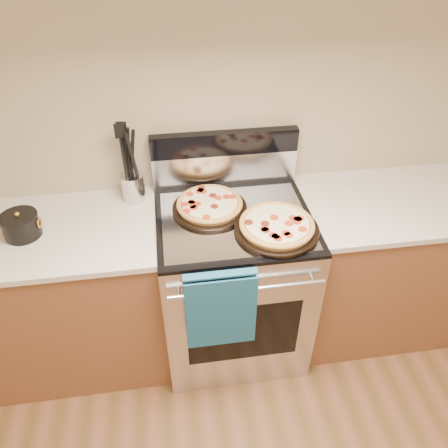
{
  "coord_description": "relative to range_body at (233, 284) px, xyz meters",
  "views": [
    {
      "loc": [
        -0.3,
        -0.02,
        2.2
      ],
      "look_at": [
        -0.06,
        1.55,
        0.96
      ],
      "focal_mm": 35.0,
      "sensor_mm": 36.0,
      "label": 1
    }
  ],
  "objects": [
    {
      "name": "cooktop",
      "position": [
        0.0,
        0.0,
        0.46
      ],
      "size": [
        0.76,
        0.68,
        0.02
      ],
      "primitive_type": "cube",
      "color": "black",
      "rests_on": "range_body"
    },
    {
      "name": "countertop_right",
      "position": [
        0.88,
        0.03,
        0.45
      ],
      "size": [
        1.02,
        0.64,
        0.03
      ],
      "primitive_type": "cube",
      "color": "beige",
      "rests_on": "cabinet_right"
    },
    {
      "name": "oven_handle",
      "position": [
        0.0,
        -0.38,
        0.35
      ],
      "size": [
        0.7,
        0.03,
        0.03
      ],
      "primitive_type": "cylinder",
      "rotation": [
        0.0,
        1.57,
        0.0
      ],
      "color": "silver",
      "rests_on": "range_body"
    },
    {
      "name": "range_body",
      "position": [
        0.0,
        0.0,
        0.0
      ],
      "size": [
        0.76,
        0.68,
        0.9
      ],
      "primitive_type": "cube",
      "color": "#B7B7BC",
      "rests_on": "ground"
    },
    {
      "name": "cabinet_right",
      "position": [
        0.88,
        0.03,
        -0.01
      ],
      "size": [
        1.0,
        0.62,
        0.88
      ],
      "primitive_type": "cube",
      "color": "brown",
      "rests_on": "ground"
    },
    {
      "name": "backsplash_lower",
      "position": [
        0.0,
        0.31,
        0.56
      ],
      "size": [
        0.76,
        0.06,
        0.18
      ],
      "primitive_type": "cube",
      "color": "silver",
      "rests_on": "cooktop"
    },
    {
      "name": "backsplash_upper",
      "position": [
        0.0,
        0.31,
        0.71
      ],
      "size": [
        0.76,
        0.06,
        0.12
      ],
      "primitive_type": "cube",
      "color": "black",
      "rests_on": "backsplash_lower"
    },
    {
      "name": "cabinet_left",
      "position": [
        -0.88,
        0.03,
        -0.01
      ],
      "size": [
        1.0,
        0.62,
        0.88
      ],
      "primitive_type": "cube",
      "color": "brown",
      "rests_on": "ground"
    },
    {
      "name": "wall_back",
      "position": [
        0.0,
        0.35,
        0.9
      ],
      "size": [
        4.0,
        0.0,
        4.0
      ],
      "primitive_type": "plane",
      "rotation": [
        1.57,
        0.0,
        0.0
      ],
      "color": "tan",
      "rests_on": "ground"
    },
    {
      "name": "dish_towel",
      "position": [
        -0.12,
        -0.38,
        0.25
      ],
      "size": [
        0.32,
        0.05,
        0.42
      ],
      "primitive_type": null,
      "color": "#175474",
      "rests_on": "oven_handle"
    },
    {
      "name": "foil_sheet",
      "position": [
        0.0,
        -0.03,
        0.47
      ],
      "size": [
        0.7,
        0.55,
        0.01
      ],
      "primitive_type": "cube",
      "color": "gray",
      "rests_on": "cooktop"
    },
    {
      "name": "countertop_left",
      "position": [
        -0.88,
        0.03,
        0.45
      ],
      "size": [
        1.02,
        0.64,
        0.03
      ],
      "primitive_type": "cube",
      "color": "beige",
      "rests_on": "cabinet_left"
    },
    {
      "name": "pepperoni_pizza_back",
      "position": [
        -0.11,
        0.07,
        0.5
      ],
      "size": [
        0.39,
        0.39,
        0.05
      ],
      "primitive_type": null,
      "rotation": [
        0.0,
        0.0,
        -0.07
      ],
      "color": "#A56A32",
      "rests_on": "foil_sheet"
    },
    {
      "name": "pepperoni_pizza_front",
      "position": [
        0.18,
        -0.14,
        0.5
      ],
      "size": [
        0.42,
        0.42,
        0.05
      ],
      "primitive_type": null,
      "rotation": [
        0.0,
        0.0,
        0.08
      ],
      "color": "#A56A32",
      "rests_on": "foil_sheet"
    },
    {
      "name": "utensil_crock",
      "position": [
        -0.48,
        0.24,
        0.53
      ],
      "size": [
        0.14,
        0.14,
        0.15
      ],
      "primitive_type": "cylinder",
      "rotation": [
        0.0,
        0.0,
        0.25
      ],
      "color": "silver",
      "rests_on": "countertop_left"
    },
    {
      "name": "saucepan",
      "position": [
        -0.99,
        0.02,
        0.51
      ],
      "size": [
        0.18,
        0.18,
        0.1
      ],
      "primitive_type": "cylinder",
      "rotation": [
        0.0,
        0.0,
        -0.11
      ],
      "color": "black",
      "rests_on": "countertop_left"
    },
    {
      "name": "oven_window",
      "position": [
        0.0,
        -0.34,
        0.0
      ],
      "size": [
        0.56,
        0.01,
        0.4
      ],
      "primitive_type": "cube",
      "color": "black",
      "rests_on": "range_body"
    }
  ]
}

